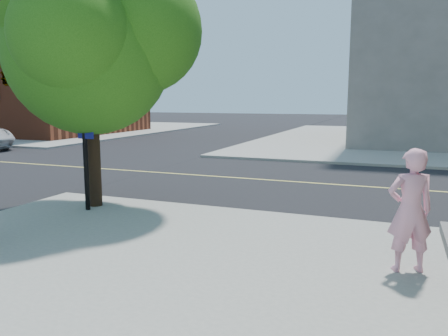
% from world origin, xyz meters
% --- Properties ---
extents(ground, '(140.00, 140.00, 0.00)m').
position_xyz_m(ground, '(0.00, 0.00, 0.00)').
color(ground, black).
rests_on(ground, ground).
extents(road_ew, '(140.00, 9.00, 0.01)m').
position_xyz_m(road_ew, '(0.00, 4.50, 0.01)').
color(road_ew, black).
rests_on(road_ew, ground).
extents(sidewalk_nw, '(26.00, 25.00, 0.12)m').
position_xyz_m(sidewalk_nw, '(-23.00, 21.50, 0.06)').
color(sidewalk_nw, gray).
rests_on(sidewalk_nw, ground).
extents(church, '(15.20, 12.00, 14.40)m').
position_xyz_m(church, '(-20.00, 18.00, 7.18)').
color(church, brown).
rests_on(church, sidewalk_nw).
extents(man_on_phone, '(0.80, 0.66, 1.87)m').
position_xyz_m(man_on_phone, '(7.77, -2.73, 1.06)').
color(man_on_phone, pink).
rests_on(man_on_phone, sidewalk_se).
extents(street_tree, '(4.77, 4.34, 6.33)m').
position_xyz_m(street_tree, '(0.84, -0.96, 4.21)').
color(street_tree, black).
rests_on(street_tree, sidewalk_se).
extents(signal_pole, '(3.42, 0.39, 3.86)m').
position_xyz_m(signal_pole, '(-1.05, -1.39, 3.27)').
color(signal_pole, black).
rests_on(signal_pole, sidewalk_se).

